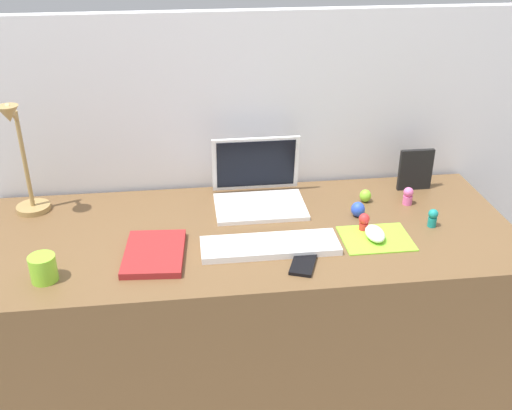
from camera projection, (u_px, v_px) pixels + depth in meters
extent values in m
plane|color=gray|center=(250.00, 405.00, 2.22)|extent=(6.00, 6.00, 0.00)
cube|color=silver|center=(238.00, 197.00, 2.24)|extent=(2.88, 0.05, 1.35)
cube|color=brown|center=(250.00, 325.00, 2.05)|extent=(1.68, 0.67, 0.74)
cube|color=white|center=(260.00, 207.00, 2.01)|extent=(0.30, 0.21, 0.01)
cube|color=white|center=(256.00, 164.00, 2.07)|extent=(0.30, 0.04, 0.20)
cube|color=black|center=(256.00, 164.00, 2.06)|extent=(0.27, 0.03, 0.17)
cube|color=white|center=(270.00, 246.00, 1.78)|extent=(0.41, 0.13, 0.02)
cube|color=#8CDB33|center=(376.00, 239.00, 1.84)|extent=(0.21, 0.17, 0.00)
ellipsoid|color=white|center=(375.00, 234.00, 1.83)|extent=(0.06, 0.10, 0.03)
cube|color=black|center=(304.00, 263.00, 1.71)|extent=(0.11, 0.14, 0.01)
cylinder|color=#A5844C|center=(34.00, 208.00, 2.00)|extent=(0.11, 0.11, 0.02)
cylinder|color=#A5844C|center=(24.00, 160.00, 1.92)|extent=(0.01, 0.01, 0.33)
cylinder|color=#A5844C|center=(12.00, 112.00, 1.81)|extent=(0.01, 0.08, 0.08)
cone|color=#A5844C|center=(9.00, 114.00, 1.78)|extent=(0.06, 0.06, 0.05)
cube|color=maroon|center=(154.00, 253.00, 1.74)|extent=(0.19, 0.25, 0.02)
cube|color=black|center=(415.00, 170.00, 2.12)|extent=(0.12, 0.02, 0.15)
cylinder|color=#8CDB33|center=(43.00, 268.00, 1.62)|extent=(0.07, 0.07, 0.08)
cylinder|color=red|center=(364.00, 227.00, 1.88)|extent=(0.03, 0.03, 0.03)
sphere|color=red|center=(364.00, 219.00, 1.87)|extent=(0.03, 0.03, 0.03)
ellipsoid|color=#8CDB33|center=(365.00, 196.00, 2.05)|extent=(0.04, 0.04, 0.04)
cylinder|color=pink|center=(407.00, 200.00, 2.04)|extent=(0.03, 0.03, 0.03)
sphere|color=pink|center=(408.00, 192.00, 2.03)|extent=(0.03, 0.03, 0.03)
cylinder|color=teal|center=(432.00, 222.00, 1.90)|extent=(0.03, 0.03, 0.03)
sphere|color=teal|center=(433.00, 214.00, 1.89)|extent=(0.03, 0.03, 0.03)
ellipsoid|color=blue|center=(358.00, 209.00, 1.96)|extent=(0.04, 0.04, 0.05)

